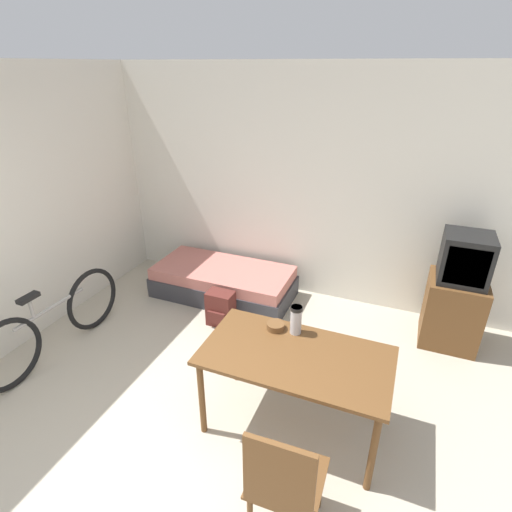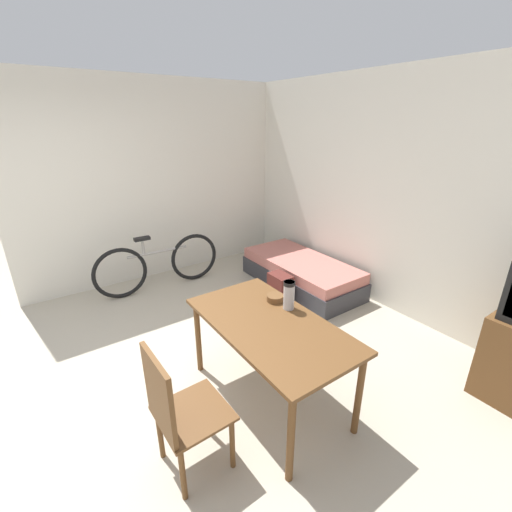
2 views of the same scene
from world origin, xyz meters
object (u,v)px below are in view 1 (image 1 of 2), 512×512
object	(u,v)px
wooden_chair	(283,482)
thermos_flask	(296,318)
daybed	(224,282)
backpack	(221,309)
bicycle	(54,323)
dining_table	(296,363)
mate_bowl	(276,326)
tv	(456,295)

from	to	relation	value
wooden_chair	thermos_flask	world-z (taller)	thermos_flask
daybed	backpack	distance (m)	0.62
bicycle	backpack	distance (m)	1.68
dining_table	wooden_chair	distance (m)	0.88
daybed	mate_bowl	distance (m)	1.90
daybed	bicycle	distance (m)	1.94
bicycle	thermos_flask	world-z (taller)	thermos_flask
wooden_chair	dining_table	bearing A→B (deg)	102.72
daybed	dining_table	distance (m)	2.20
bicycle	mate_bowl	bearing A→B (deg)	6.44
bicycle	thermos_flask	distance (m)	2.45
tv	thermos_flask	size ratio (longest dim) A/B	5.03
dining_table	thermos_flask	size ratio (longest dim) A/B	5.78
tv	mate_bowl	distance (m)	2.03
daybed	dining_table	world-z (taller)	dining_table
bicycle	backpack	world-z (taller)	bicycle
bicycle	backpack	size ratio (longest dim) A/B	4.20
wooden_chair	backpack	world-z (taller)	wooden_chair
dining_table	backpack	world-z (taller)	dining_table
thermos_flask	bicycle	bearing A→B (deg)	-173.69
dining_table	mate_bowl	size ratio (longest dim) A/B	9.67
daybed	thermos_flask	xyz separation A→B (m)	(1.33, -1.37, 0.67)
tv	dining_table	world-z (taller)	tv
thermos_flask	backpack	size ratio (longest dim) A/B	0.60
daybed	mate_bowl	world-z (taller)	mate_bowl
wooden_chair	tv	bearing A→B (deg)	68.68
mate_bowl	tv	bearing A→B (deg)	45.30
backpack	daybed	bearing A→B (deg)	113.35
daybed	dining_table	xyz separation A→B (m)	(1.42, -1.62, 0.46)
wooden_chair	bicycle	bearing A→B (deg)	162.51
tv	thermos_flask	xyz separation A→B (m)	(-1.26, -1.42, 0.31)
mate_bowl	backpack	distance (m)	1.35
daybed	mate_bowl	bearing A→B (deg)	-49.65
tv	backpack	distance (m)	2.45
mate_bowl	bicycle	bearing A→B (deg)	-173.56
dining_table	thermos_flask	world-z (taller)	thermos_flask
tv	wooden_chair	size ratio (longest dim) A/B	1.29
daybed	tv	xyz separation A→B (m)	(2.59, 0.06, 0.36)
bicycle	tv	bearing A→B (deg)	24.86
wooden_chair	backpack	bearing A→B (deg)	125.71
dining_table	bicycle	xyz separation A→B (m)	(-2.46, -0.01, -0.30)
tv	backpack	size ratio (longest dim) A/B	3.01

